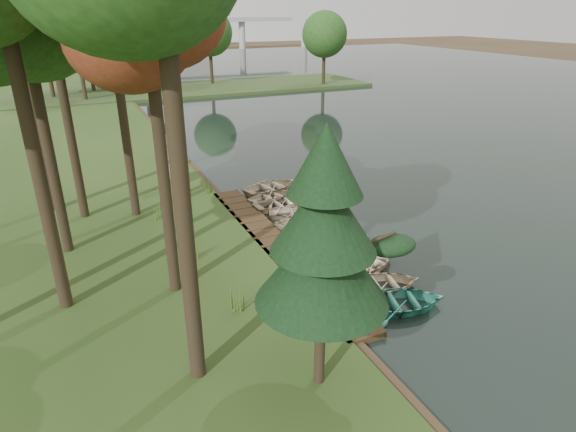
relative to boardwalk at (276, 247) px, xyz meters
name	(u,v)px	position (x,y,z in m)	size (l,w,h in m)	color
ground	(306,243)	(1.60, 0.00, -0.15)	(300.00, 300.00, 0.00)	#3D2F1D
water	(469,116)	(31.60, 20.00, -0.12)	(130.00, 200.00, 0.05)	black
boardwalk	(276,247)	(0.00, 0.00, 0.00)	(1.60, 16.00, 0.30)	#382715
peninsula	(198,89)	(9.60, 50.00, 0.08)	(50.00, 14.00, 0.45)	#2E431D
far_trees	(171,44)	(6.27, 50.00, 6.28)	(45.60, 5.60, 8.80)	black
bridge	(142,24)	(13.91, 120.00, 6.93)	(95.90, 4.00, 8.60)	#A5A5A0
building_a	(189,15)	(31.60, 140.00, 8.85)	(10.00, 8.00, 18.00)	#A5A5A0
building_b	(68,26)	(-3.40, 145.00, 5.85)	(8.00, 8.00, 12.00)	#A5A5A0
rowboat_0	(400,300)	(2.33, -6.69, 0.27)	(2.57, 3.60, 0.75)	teal
rowboat_1	(382,282)	(2.46, -5.28, 0.25)	(2.41, 3.37, 0.70)	beige
rowboat_2	(365,261)	(2.82, -3.49, 0.27)	(2.59, 3.62, 0.75)	beige
rowboat_3	(348,253)	(2.54, -2.52, 0.31)	(2.80, 3.91, 0.81)	beige
rowboat_4	(330,240)	(2.43, -1.02, 0.31)	(2.81, 3.94, 0.82)	beige
rowboat_5	(316,229)	(2.48, 0.53, 0.24)	(2.32, 3.24, 0.67)	beige
rowboat_6	(303,221)	(2.31, 1.74, 0.22)	(2.23, 3.12, 0.65)	beige
rowboat_7	(295,211)	(2.55, 3.16, 0.21)	(2.16, 3.02, 0.63)	beige
rowboat_8	(281,202)	(2.39, 4.76, 0.25)	(2.41, 3.37, 0.70)	beige
rowboat_9	(272,196)	(2.30, 5.94, 0.22)	(2.22, 3.11, 0.64)	beige
rowboat_10	(271,186)	(2.88, 7.46, 0.29)	(2.69, 3.77, 0.78)	beige
stored_rowboat	(176,180)	(-2.51, 10.51, 0.46)	(2.15, 3.00, 0.62)	beige
tree_2	(146,17)	(-5.36, -1.99, 10.41)	(4.45, 4.45, 12.30)	black
tree_3	(19,3)	(-9.20, 3.57, 10.87)	(5.31, 5.31, 13.07)	black
tree_4	(108,5)	(-5.61, 6.66, 10.81)	(4.15, 4.15, 12.62)	black
pine_tree	(323,235)	(-2.55, -9.12, 5.10)	(3.80, 3.80, 8.01)	black
reeds_0	(238,298)	(-3.53, -4.51, 0.67)	(0.60, 0.60, 1.04)	#3F661E
reeds_1	(195,249)	(-3.96, 0.07, 0.69)	(0.60, 0.60, 1.08)	#3F661E
reeds_2	(158,211)	(-4.59, 5.52, 0.62)	(0.60, 0.60, 0.94)	#3F661E
reeds_3	(208,185)	(-1.00, 8.20, 0.64)	(0.60, 0.60, 0.99)	#3F661E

